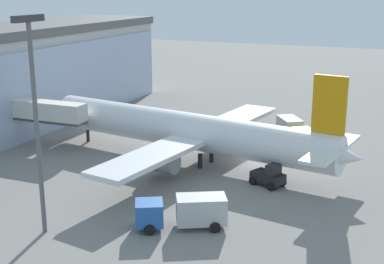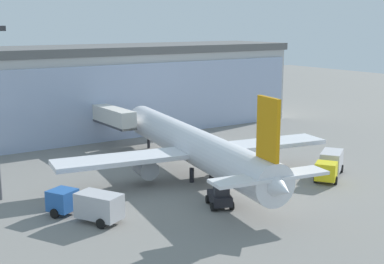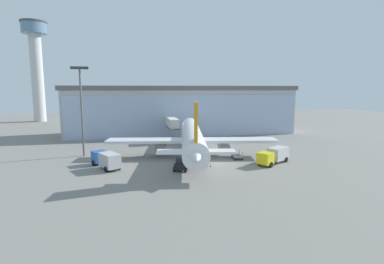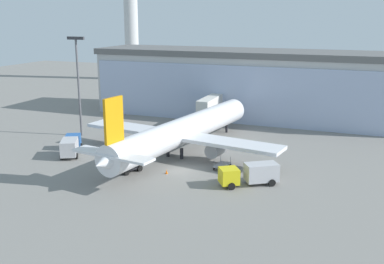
# 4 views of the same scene
# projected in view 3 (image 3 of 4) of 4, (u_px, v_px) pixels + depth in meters

# --- Properties ---
(ground) EXTENTS (240.00, 240.00, 0.00)m
(ground) POSITION_uv_depth(u_px,v_px,m) (215.00, 164.00, 52.06)
(ground) COLOR gray
(terminal_building) EXTENTS (64.52, 15.00, 13.67)m
(terminal_building) POSITION_uv_depth(u_px,v_px,m) (182.00, 110.00, 86.41)
(terminal_building) COLOR #B2B2B2
(terminal_building) RESTS_ON ground
(jet_bridge) EXTENTS (2.45, 13.59, 5.71)m
(jet_bridge) POSITION_uv_depth(u_px,v_px,m) (171.00, 122.00, 76.48)
(jet_bridge) COLOR silver
(jet_bridge) RESTS_ON ground
(control_tower) EXTENTS (9.50, 9.50, 38.24)m
(control_tower) POSITION_uv_depth(u_px,v_px,m) (36.00, 60.00, 115.28)
(control_tower) COLOR silver
(control_tower) RESTS_ON ground
(apron_light_mast) EXTENTS (3.20, 0.40, 17.00)m
(apron_light_mast) POSITION_uv_depth(u_px,v_px,m) (81.00, 103.00, 56.52)
(apron_light_mast) COLOR #59595E
(apron_light_mast) RESTS_ON ground
(airplane) EXTENTS (32.33, 38.73, 11.09)m
(airplane) POSITION_uv_depth(u_px,v_px,m) (192.00, 138.00, 57.85)
(airplane) COLOR silver
(airplane) RESTS_ON ground
(catering_truck) EXTENTS (5.39, 7.47, 2.65)m
(catering_truck) POSITION_uv_depth(u_px,v_px,m) (106.00, 159.00, 49.03)
(catering_truck) COLOR #2659A5
(catering_truck) RESTS_ON ground
(fuel_truck) EXTENTS (7.27, 5.93, 2.65)m
(fuel_truck) POSITION_uv_depth(u_px,v_px,m) (274.00, 155.00, 52.03)
(fuel_truck) COLOR yellow
(fuel_truck) RESTS_ON ground
(baggage_cart) EXTENTS (1.87, 2.95, 1.50)m
(baggage_cart) POSITION_uv_depth(u_px,v_px,m) (237.00, 156.00, 55.58)
(baggage_cart) COLOR gray
(baggage_cart) RESTS_ON ground
(pushback_tug) EXTENTS (3.16, 3.65, 2.30)m
(pushback_tug) POSITION_uv_depth(u_px,v_px,m) (182.00, 164.00, 47.69)
(pushback_tug) COLOR black
(pushback_tug) RESTS_ON ground
(safety_cone_nose) EXTENTS (0.36, 0.36, 0.55)m
(safety_cone_nose) POSITION_uv_depth(u_px,v_px,m) (211.00, 165.00, 49.90)
(safety_cone_nose) COLOR orange
(safety_cone_nose) RESTS_ON ground
(safety_cone_wingtip) EXTENTS (0.36, 0.36, 0.55)m
(safety_cone_wingtip) POSITION_uv_depth(u_px,v_px,m) (125.00, 158.00, 54.67)
(safety_cone_wingtip) COLOR orange
(safety_cone_wingtip) RESTS_ON ground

